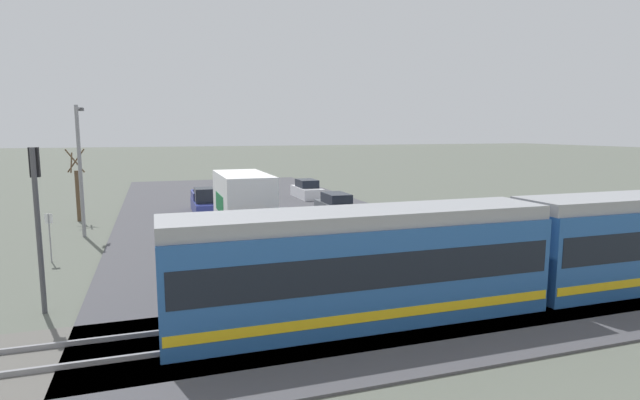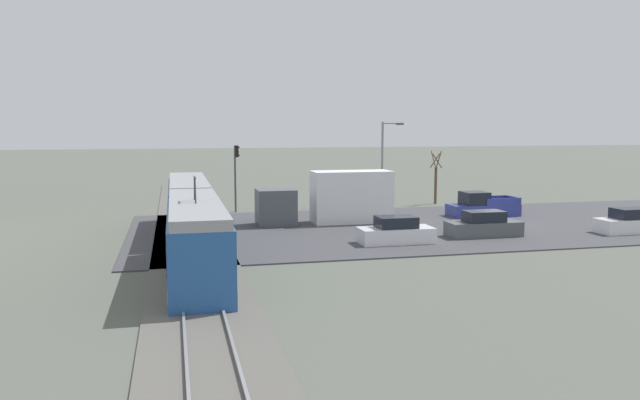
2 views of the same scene
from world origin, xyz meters
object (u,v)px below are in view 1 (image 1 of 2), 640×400
at_px(traffic_light_pole, 37,207).
at_px(no_parking_sign, 50,233).
at_px(sedan_car_1, 387,222).
at_px(light_rail_tram, 526,252).
at_px(street_tree, 77,189).
at_px(sedan_car_2, 307,190).
at_px(street_lamp_near_crossing, 80,161).
at_px(pickup_truck, 208,203).
at_px(sedan_car_0, 336,207).
at_px(box_truck, 248,216).

height_order(traffic_light_pole, no_parking_sign, traffic_light_pole).
height_order(sedan_car_1, traffic_light_pole, traffic_light_pole).
distance_m(light_rail_tram, no_parking_sign, 20.07).
xyz_separation_m(light_rail_tram, street_tree, (16.98, -22.02, 0.40)).
bearing_deg(traffic_light_pole, light_rail_tram, 165.61).
bearing_deg(sedan_car_1, sedan_car_2, -90.30).
bearing_deg(sedan_car_1, street_lamp_near_crossing, -16.89).
distance_m(pickup_truck, sedan_car_0, 9.21).
bearing_deg(no_parking_sign, sedan_car_0, -157.08).
height_order(pickup_truck, sedan_car_2, pickup_truck).
relative_size(light_rail_tram, box_truck, 2.53).
height_order(light_rail_tram, sedan_car_2, light_rail_tram).
xyz_separation_m(light_rail_tram, no_parking_sign, (16.76, -11.04, -0.40)).
height_order(box_truck, street_tree, street_tree).
xyz_separation_m(pickup_truck, sedan_car_1, (-9.06, 10.34, -0.06)).
bearing_deg(street_lamp_near_crossing, no_parking_sign, 83.00).
bearing_deg(sedan_car_0, light_rail_tram, -88.77).
bearing_deg(sedan_car_0, box_truck, -133.84).
distance_m(light_rail_tram, sedan_car_1, 11.87).
height_order(sedan_car_2, street_lamp_near_crossing, street_lamp_near_crossing).
relative_size(sedan_car_0, street_tree, 0.98).
height_order(light_rail_tram, box_truck, light_rail_tram).
xyz_separation_m(sedan_car_1, no_parking_sign, (17.23, 0.77, 0.63)).
bearing_deg(traffic_light_pole, sedan_car_0, -137.83).
relative_size(pickup_truck, traffic_light_pole, 1.00).
bearing_deg(no_parking_sign, sedan_car_2, -135.61).
bearing_deg(pickup_truck, sedan_car_2, -147.42).
xyz_separation_m(pickup_truck, sedan_car_0, (-8.20, 4.19, -0.05)).
distance_m(traffic_light_pole, street_lamp_near_crossing, 12.82).
relative_size(sedan_car_0, sedan_car_2, 1.01).
distance_m(box_truck, traffic_light_pole, 10.12).
bearing_deg(street_tree, pickup_truck, -179.07).
relative_size(box_truck, street_tree, 2.03).
height_order(pickup_truck, sedan_car_1, pickup_truck).
height_order(pickup_truck, traffic_light_pole, traffic_light_pole).
distance_m(box_truck, sedan_car_0, 10.87).
bearing_deg(street_tree, sedan_car_0, 166.28).
bearing_deg(sedan_car_0, traffic_light_pole, -137.83).
height_order(box_truck, sedan_car_2, box_truck).
bearing_deg(sedan_car_2, street_tree, 18.83).
xyz_separation_m(sedan_car_2, traffic_light_pole, (16.32, 23.96, 2.76)).
bearing_deg(street_tree, box_truck, 127.52).
bearing_deg(street_lamp_near_crossing, box_truck, 140.75).
distance_m(sedan_car_1, traffic_light_pole, 18.21).
bearing_deg(box_truck, street_tree, -52.48).
height_order(box_truck, sedan_car_0, box_truck).
height_order(box_truck, traffic_light_pole, traffic_light_pole).
relative_size(street_lamp_near_crossing, no_parking_sign, 3.29).
height_order(light_rail_tram, pickup_truck, light_rail_tram).
height_order(pickup_truck, street_tree, street_tree).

